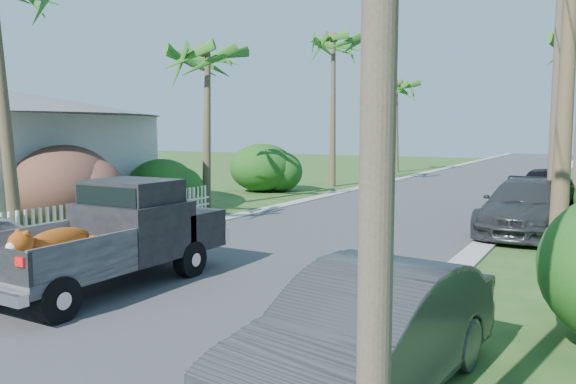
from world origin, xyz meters
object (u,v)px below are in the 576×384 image
Objects in this scene: palm_l_b at (206,51)px; utility_pole_b at (557,78)px; pickup_truck at (122,233)px; parked_car_rf at (545,188)px; palm_l_d at (397,84)px; parked_car_rm at (525,207)px; parked_car_rn at (368,334)px; palm_l_c at (334,39)px.

utility_pole_b is at bearing 4.61° from palm_l_b.
utility_pole_b reaches higher than pickup_truck.
parked_car_rf is 0.53× the size of utility_pole_b.
pickup_truck is at bearing -80.65° from palm_l_d.
palm_l_b reaches higher than pickup_truck.
pickup_truck is at bearing -120.72° from parked_car_rm.
parked_car_rn is 18.11m from parked_car_rf.
parked_car_rn is (6.04, -2.11, -0.27)m from pickup_truck.
parked_car_rf is 0.62× the size of palm_l_d.
palm_l_c reaches higher than palm_l_b.
pickup_truck reaches higher than parked_car_rf.
palm_l_b is at bearing 139.97° from parked_car_rn.
palm_l_c reaches higher than parked_car_rn.
palm_l_d is at bearing 89.22° from palm_l_b.
parked_car_rn is at bearing -46.08° from palm_l_b.
parked_car_rn is 0.60× the size of palm_l_b.
parked_car_rf is at bearing 96.75° from utility_pole_b.
palm_l_b reaches higher than parked_car_rf.
palm_l_d is (0.30, 22.00, 0.29)m from palm_l_b.
palm_l_c is (0.80, 10.00, 1.77)m from palm_l_b.
palm_l_b is 22.00m from palm_l_d.
parked_car_rf is 6.36m from utility_pole_b.
palm_l_b reaches higher than parked_car_rm.
parked_car_rn is at bearing -89.22° from parked_car_rf.
palm_l_c is 1.02× the size of utility_pole_b.
palm_l_c is at bearing 139.16° from parked_car_rm.
utility_pole_b reaches higher than palm_l_b.
palm_l_c is at bearing 85.43° from palm_l_b.
parked_car_rm is at bearing 95.06° from parked_car_rn.
palm_l_c reaches higher than parked_car_rf.
parked_car_rf is (0.21, 18.11, 0.08)m from parked_car_rn.
utility_pole_b is (12.10, -21.00, -1.84)m from palm_l_d.
parked_car_rn is 11.98m from parked_car_rm.
parked_car_rm is 0.58× the size of palm_l_c.
parked_car_rn is 0.94× the size of parked_car_rf.
parked_car_rm is 6.14m from parked_car_rf.
palm_l_b is at bearing -94.57° from palm_l_c.
palm_l_b is (-11.59, 12.04, 5.41)m from parked_car_rn.
pickup_truck is 17.17m from parked_car_rf.
parked_car_rm is at bearing -62.47° from palm_l_d.
parked_car_rn is at bearing -19.30° from pickup_truck.
utility_pole_b is at bearing 57.94° from pickup_truck.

